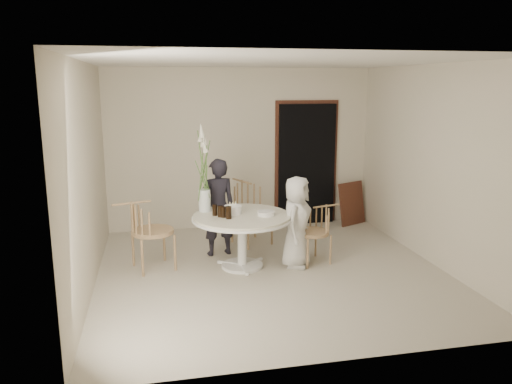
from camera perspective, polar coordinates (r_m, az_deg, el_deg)
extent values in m
plane|color=beige|center=(6.70, 1.79, -9.06)|extent=(4.50, 4.50, 0.00)
plane|color=silver|center=(6.24, 1.96, 14.68)|extent=(4.50, 4.50, 0.00)
plane|color=beige|center=(8.51, -1.71, 4.94)|extent=(4.50, 0.00, 4.50)
plane|color=beige|center=(4.23, 9.06, -2.79)|extent=(4.50, 0.00, 4.50)
plane|color=beige|center=(6.21, -18.77, 1.53)|extent=(0.00, 4.50, 4.50)
plane|color=beige|center=(7.20, 19.58, 2.88)|extent=(0.00, 4.50, 4.50)
cube|color=black|center=(8.77, 5.80, 3.12)|extent=(1.00, 0.10, 2.10)
cube|color=brown|center=(8.80, 5.73, 3.55)|extent=(1.12, 0.03, 2.22)
cylinder|color=white|center=(6.85, -1.58, -8.38)|extent=(0.56, 0.56, 0.04)
cylinder|color=white|center=(6.75, -1.60, -5.80)|extent=(0.12, 0.12, 0.65)
cylinder|color=white|center=(6.65, -1.62, -3.01)|extent=(1.33, 1.33, 0.03)
cylinder|color=beige|center=(6.64, -1.62, -2.80)|extent=(1.30, 1.30, 0.04)
cube|color=brown|center=(8.94, 10.90, -1.29)|extent=(0.58, 0.39, 0.75)
cylinder|color=tan|center=(7.45, -0.90, -4.79)|extent=(0.03, 0.03, 0.50)
cylinder|color=tan|center=(7.70, 1.83, -4.22)|extent=(0.03, 0.03, 0.50)
cylinder|color=tan|center=(7.81, -2.76, -4.00)|extent=(0.03, 0.03, 0.50)
cylinder|color=tan|center=(8.05, -0.10, -3.49)|extent=(0.03, 0.03, 0.50)
cylinder|color=tan|center=(7.68, -0.49, -2.17)|extent=(0.56, 0.56, 0.06)
cylinder|color=tan|center=(7.05, 4.31, -6.19)|extent=(0.03, 0.03, 0.42)
cylinder|color=tan|center=(6.76, 5.92, -7.06)|extent=(0.03, 0.03, 0.42)
cylinder|color=tan|center=(7.24, 6.84, -5.75)|extent=(0.03, 0.03, 0.42)
cylinder|color=tan|center=(6.95, 8.51, -6.57)|extent=(0.03, 0.03, 0.42)
cylinder|color=tan|center=(6.93, 6.44, -4.61)|extent=(0.46, 0.46, 0.05)
cylinder|color=tan|center=(6.73, -9.24, -6.87)|extent=(0.03, 0.03, 0.49)
cylinder|color=tan|center=(7.13, -10.45, -5.82)|extent=(0.03, 0.03, 0.49)
cylinder|color=tan|center=(6.61, -12.86, -7.39)|extent=(0.03, 0.03, 0.49)
cylinder|color=tan|center=(7.01, -13.87, -6.29)|extent=(0.03, 0.03, 0.49)
cylinder|color=tan|center=(6.79, -11.70, -4.43)|extent=(0.55, 0.55, 0.05)
imported|color=black|center=(7.17, -4.39, -1.74)|extent=(0.56, 0.42, 1.41)
imported|color=silver|center=(6.73, 4.66, -3.43)|extent=(0.65, 0.72, 1.24)
cylinder|color=white|center=(6.68, -2.66, -2.05)|extent=(0.23, 0.23, 0.11)
cylinder|color=#FDEAA0|center=(6.66, -2.66, -1.37)|extent=(0.01, 0.01, 0.05)
cylinder|color=#FDEAA0|center=(6.69, -2.39, -1.30)|extent=(0.01, 0.01, 0.05)
cylinder|color=#FDEAA0|center=(6.67, -3.00, -1.35)|extent=(0.01, 0.01, 0.05)
cylinder|color=black|center=(6.51, -3.76, -2.31)|extent=(0.08, 0.08, 0.14)
cylinder|color=black|center=(6.44, -3.14, -2.37)|extent=(0.09, 0.09, 0.16)
cylinder|color=black|center=(6.61, -4.73, -2.07)|extent=(0.09, 0.09, 0.15)
cylinder|color=black|center=(6.53, -4.09, -2.21)|extent=(0.08, 0.08, 0.15)
cylinder|color=white|center=(6.60, 1.15, -2.46)|extent=(0.28, 0.28, 0.06)
cylinder|color=silver|center=(6.82, -5.91, -0.97)|extent=(0.16, 0.16, 0.30)
cylinder|color=#4C7431|center=(6.75, -5.70, 2.19)|extent=(0.01, 0.01, 0.76)
cone|color=silver|center=(6.70, -5.77, 5.39)|extent=(0.08, 0.08, 0.20)
cylinder|color=#4C7431|center=(6.77, -5.95, 2.49)|extent=(0.01, 0.01, 0.82)
cone|color=silver|center=(6.71, -6.03, 5.96)|extent=(0.08, 0.08, 0.20)
cylinder|color=#4C7431|center=(6.75, -6.24, 2.73)|extent=(0.01, 0.01, 0.89)
cone|color=silver|center=(6.69, -6.33, 6.50)|extent=(0.08, 0.08, 0.20)
cylinder|color=#4C7431|center=(6.71, -6.19, 2.96)|extent=(0.01, 0.01, 0.96)
cone|color=silver|center=(6.65, -6.28, 7.02)|extent=(0.08, 0.08, 0.20)
cylinder|color=#4C7431|center=(6.72, -5.84, 2.14)|extent=(0.01, 0.01, 0.76)
cone|color=silver|center=(6.66, -5.91, 5.35)|extent=(0.08, 0.08, 0.20)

